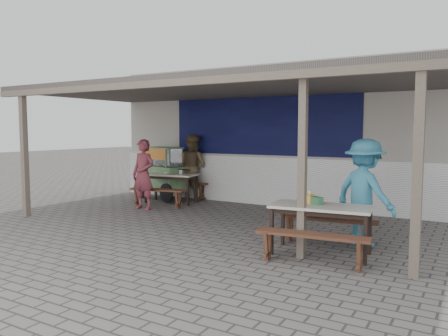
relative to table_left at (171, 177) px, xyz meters
name	(u,v)px	position (x,y,z in m)	size (l,w,h in m)	color
ground	(202,228)	(2.27, -2.01, -0.67)	(60.00, 60.00, 0.00)	slate
back_wall	(277,136)	(2.27, 1.57, 1.05)	(9.00, 1.28, 3.50)	#B9B1A6
warung_roof	(226,89)	(2.29, -1.11, 2.05)	(9.00, 4.21, 2.81)	#514B46
table_left	(171,177)	(0.00, 0.00, 0.00)	(1.40, 0.86, 0.75)	beige
bench_left_street	(158,194)	(0.12, -0.69, -0.33)	(1.44, 0.52, 0.45)	brown
bench_left_wall	(183,187)	(-0.12, 0.69, -0.33)	(1.44, 0.52, 0.45)	brown
table_right	(321,210)	(4.81, -2.61, 0.01)	(1.54, 0.87, 0.75)	beige
bench_right_street	(312,241)	(4.88, -3.20, -0.33)	(1.60, 0.45, 0.45)	brown
bench_right_wall	(328,225)	(4.75, -2.03, -0.33)	(1.60, 0.45, 0.45)	brown
vendor_cart	(164,171)	(-0.52, 0.38, 0.10)	(1.82, 1.00, 1.41)	#76A36C
patron_street_side	(143,174)	(-0.01, -1.05, 0.16)	(0.60, 0.40, 1.66)	brown
patron_wall_side	(193,167)	(0.17, 0.74, 0.21)	(0.85, 0.66, 1.75)	brown
patron_right_table	(365,192)	(5.25, -1.73, 0.20)	(1.12, 0.64, 1.74)	teal
tissue_box	(309,199)	(4.58, -2.49, 0.15)	(0.13, 0.13, 0.13)	#FDA52A
donation_box	(317,201)	(4.72, -2.55, 0.14)	(0.17, 0.11, 0.11)	#34774A
condiment_jar	(181,172)	(0.23, 0.12, 0.13)	(0.09, 0.09, 0.10)	silver
condiment_bowl	(167,173)	(-0.14, 0.03, 0.11)	(0.18, 0.18, 0.05)	white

